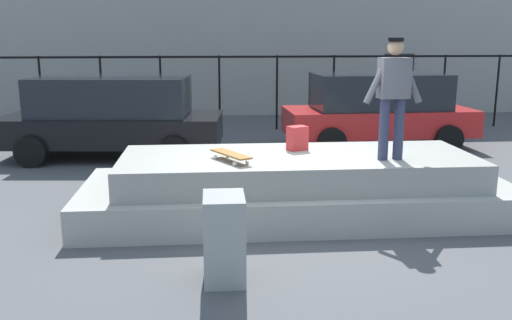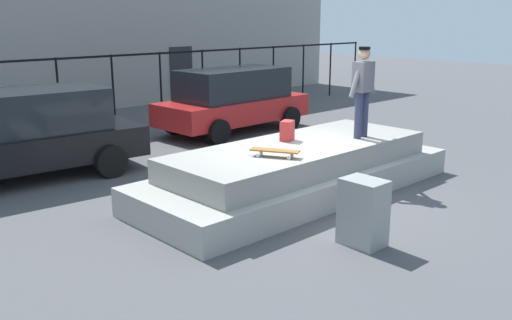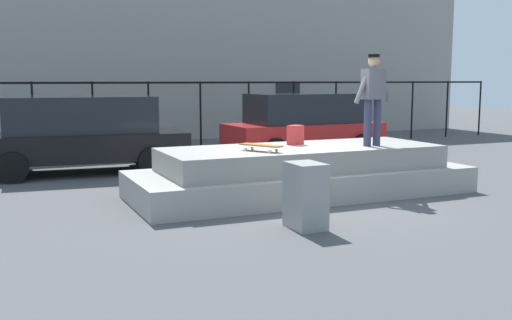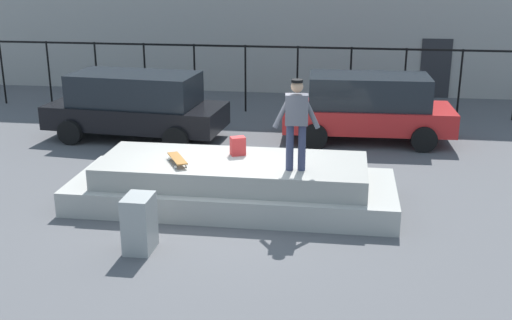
# 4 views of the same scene
# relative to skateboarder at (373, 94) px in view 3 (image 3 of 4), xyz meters

# --- Properties ---
(ground_plane) EXTENTS (60.00, 60.00, 0.00)m
(ground_plane) POSITION_rel_skateboarder_xyz_m (-1.41, 0.08, -1.86)
(ground_plane) COLOR #4C4C4F
(concrete_ledge) EXTENTS (6.27, 2.34, 0.89)m
(concrete_ledge) POSITION_rel_skateboarder_xyz_m (-1.25, 0.41, -1.46)
(concrete_ledge) COLOR #9E9B93
(concrete_ledge) RESTS_ON ground_plane
(skateboarder) EXTENTS (0.86, 0.28, 1.68)m
(skateboarder) POSITION_rel_skateboarder_xyz_m (0.00, 0.00, 0.00)
(skateboarder) COLOR #2D334C
(skateboarder) RESTS_ON concrete_ledge
(skateboard) EXTENTS (0.56, 0.80, 0.12)m
(skateboard) POSITION_rel_skateboarder_xyz_m (-2.24, 0.05, -0.87)
(skateboard) COLOR brown
(skateboard) RESTS_ON concrete_ledge
(backpack) EXTENTS (0.34, 0.30, 0.37)m
(backpack) POSITION_rel_skateboarder_xyz_m (-1.20, 0.76, -0.78)
(backpack) COLOR red
(backpack) RESTS_ON concrete_ledge
(car_black_hatchback_near) EXTENTS (4.77, 2.42, 1.74)m
(car_black_hatchback_near) POSITION_rel_skateboarder_xyz_m (-4.59, 4.68, -0.94)
(car_black_hatchback_near) COLOR black
(car_black_hatchback_near) RESTS_ON ground_plane
(car_red_hatchback_mid) EXTENTS (4.40, 2.13, 1.73)m
(car_red_hatchback_mid) POSITION_rel_skateboarder_xyz_m (1.45, 5.31, -0.94)
(car_red_hatchback_mid) COLOR #B21E1E
(car_red_hatchback_mid) RESTS_ON ground_plane
(utility_box) EXTENTS (0.44, 0.60, 0.95)m
(utility_box) POSITION_rel_skateboarder_xyz_m (-2.40, -1.84, -1.39)
(utility_box) COLOR gray
(utility_box) RESTS_ON ground_plane
(fence_row) EXTENTS (24.06, 0.06, 2.06)m
(fence_row) POSITION_rel_skateboarder_xyz_m (-1.41, 8.10, -0.50)
(fence_row) COLOR black
(fence_row) RESTS_ON ground_plane
(warehouse_building) EXTENTS (26.84, 9.08, 7.29)m
(warehouse_building) POSITION_rel_skateboarder_xyz_m (-1.41, 15.33, 1.79)
(warehouse_building) COLOR gray
(warehouse_building) RESTS_ON ground_plane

